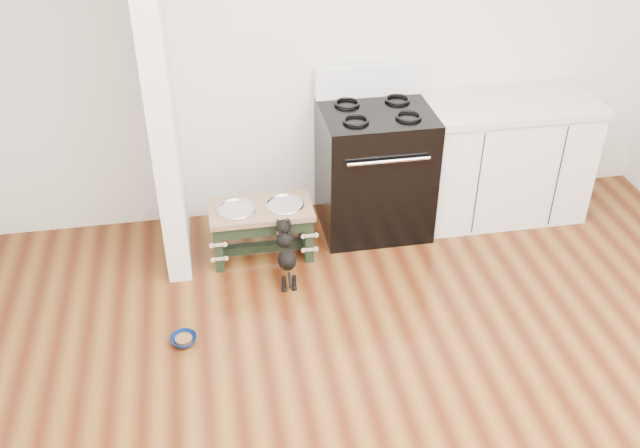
{
  "coord_description": "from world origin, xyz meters",
  "views": [
    {
      "loc": [
        -0.92,
        -2.17,
        2.95
      ],
      "look_at": [
        -0.26,
        1.51,
        0.48
      ],
      "focal_mm": 40.0,
      "sensor_mm": 36.0,
      "label": 1
    }
  ],
  "objects": [
    {
      "name": "partition_wall",
      "position": [
        -1.18,
        2.1,
        1.35
      ],
      "size": [
        0.15,
        0.8,
        2.7
      ],
      "primitive_type": "cube",
      "color": "silver",
      "rests_on": "ground"
    },
    {
      "name": "room_shell",
      "position": [
        0.0,
        0.0,
        1.62
      ],
      "size": [
        5.0,
        5.0,
        5.0
      ],
      "color": "silver",
      "rests_on": "ground"
    },
    {
      "name": "cabinet_run",
      "position": [
        1.23,
        2.18,
        0.45
      ],
      "size": [
        1.24,
        0.64,
        0.91
      ],
      "color": "silver",
      "rests_on": "ground"
    },
    {
      "name": "floor_bowl",
      "position": [
        -1.17,
        1.09,
        0.03
      ],
      "size": [
        0.19,
        0.19,
        0.05
      ],
      "rotation": [
        0.0,
        0.0,
        0.19
      ],
      "color": "navy",
      "rests_on": "ground"
    },
    {
      "name": "oven_range",
      "position": [
        0.25,
        2.16,
        0.48
      ],
      "size": [
        0.76,
        0.69,
        1.14
      ],
      "color": "black",
      "rests_on": "ground"
    },
    {
      "name": "dog_feeder",
      "position": [
        -0.6,
        1.92,
        0.27
      ],
      "size": [
        0.7,
        0.38,
        0.4
      ],
      "color": "black",
      "rests_on": "ground"
    },
    {
      "name": "puppy",
      "position": [
        -0.47,
        1.59,
        0.23
      ],
      "size": [
        0.12,
        0.36,
        0.43
      ],
      "color": "black",
      "rests_on": "ground"
    }
  ]
}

